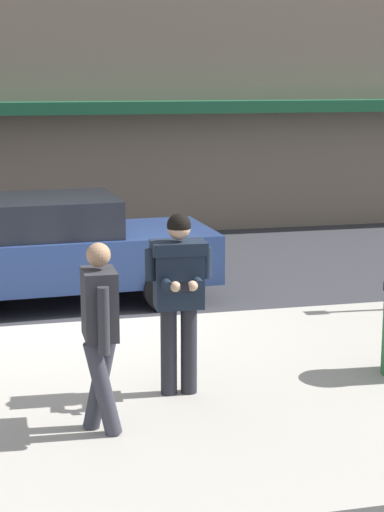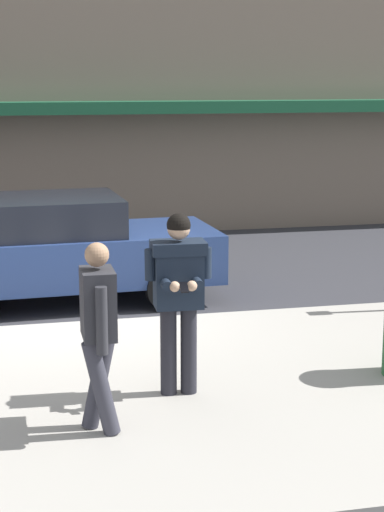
# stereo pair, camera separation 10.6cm
# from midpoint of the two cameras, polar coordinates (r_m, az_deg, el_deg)

# --- Properties ---
(ground_plane) EXTENTS (80.00, 80.00, 0.00)m
(ground_plane) POSITION_cam_midpoint_polar(r_m,az_deg,el_deg) (11.26, -8.75, -4.80)
(ground_plane) COLOR #333338
(sidewalk) EXTENTS (32.00, 5.30, 0.14)m
(sidewalk) POSITION_cam_midpoint_polar(r_m,az_deg,el_deg) (8.70, -0.46, -9.25)
(sidewalk) COLOR #A8A399
(sidewalk) RESTS_ON ground
(curb_paint_line) EXTENTS (28.00, 0.12, 0.01)m
(curb_paint_line) POSITION_cam_midpoint_polar(r_m,az_deg,el_deg) (11.42, -3.76, -4.42)
(curb_paint_line) COLOR silver
(curb_paint_line) RESTS_ON ground
(parked_sedan_mid) EXTENTS (4.58, 2.09, 1.54)m
(parked_sedan_mid) POSITION_cam_midpoint_polar(r_m,az_deg,el_deg) (12.37, -9.50, 0.47)
(parked_sedan_mid) COLOR navy
(parked_sedan_mid) RESTS_ON ground
(man_texting_on_phone) EXTENTS (0.65, 0.60, 1.81)m
(man_texting_on_phone) POSITION_cam_midpoint_polar(r_m,az_deg,el_deg) (8.22, -1.25, -1.89)
(man_texting_on_phone) COLOR #23232B
(man_texting_on_phone) RESTS_ON sidewalk
(pedestrian_with_bag) EXTENTS (0.33, 0.72, 1.70)m
(pedestrian_with_bag) POSITION_cam_midpoint_polar(r_m,az_deg,el_deg) (7.44, -6.56, -4.60)
(pedestrian_with_bag) COLOR #33333D
(pedestrian_with_bag) RESTS_ON sidewalk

